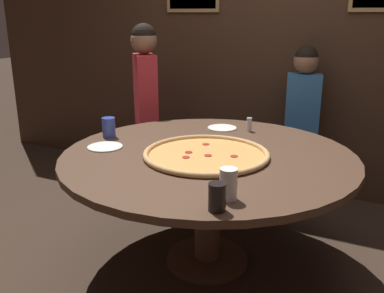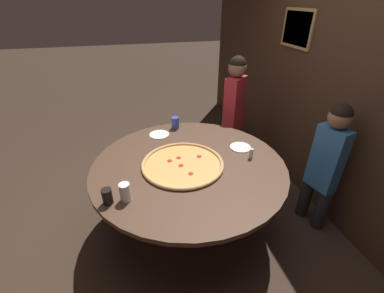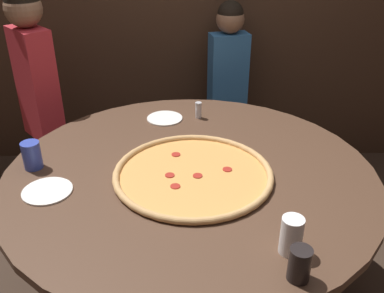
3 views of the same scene
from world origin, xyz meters
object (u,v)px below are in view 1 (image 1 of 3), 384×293
at_px(giant_pizza, 206,154).
at_px(condiment_shaker, 249,124).
at_px(dining_table, 208,171).
at_px(white_plate_left_side, 222,128).
at_px(diner_side_left, 146,100).
at_px(white_plate_right_side, 105,147).
at_px(drink_cup_far_right, 217,197).
at_px(drink_cup_by_shaker, 228,184).
at_px(diner_centre_back, 302,116).
at_px(drink_cup_far_left, 109,127).

distance_m(giant_pizza, condiment_shaker, 0.65).
height_order(dining_table, giant_pizza, giant_pizza).
bearing_deg(white_plate_left_side, diner_side_left, 161.98).
bearing_deg(condiment_shaker, diner_side_left, 166.17).
height_order(white_plate_right_side, diner_side_left, diner_side_left).
height_order(drink_cup_far_right, condiment_shaker, drink_cup_far_right).
xyz_separation_m(dining_table, condiment_shaker, (0.06, 0.59, 0.16)).
bearing_deg(drink_cup_far_right, giant_pizza, 117.74).
distance_m(white_plate_right_side, white_plate_left_side, 0.89).
relative_size(drink_cup_far_right, drink_cup_by_shaker, 0.84).
bearing_deg(dining_table, drink_cup_far_right, -63.49).
height_order(white_plate_left_side, diner_side_left, diner_side_left).
height_order(condiment_shaker, diner_centre_back, diner_centre_back).
relative_size(white_plate_right_side, condiment_shaker, 2.24).
bearing_deg(white_plate_right_side, drink_cup_far_right, -28.10).
distance_m(drink_cup_by_shaker, white_plate_right_side, 1.05).
height_order(drink_cup_far_right, diner_centre_back, diner_centre_back).
bearing_deg(giant_pizza, drink_cup_far_left, 173.25).
bearing_deg(white_plate_left_side, white_plate_right_side, -122.79).
height_order(giant_pizza, diner_centre_back, diner_centre_back).
relative_size(condiment_shaker, diner_centre_back, 0.07).
relative_size(dining_table, condiment_shaker, 18.08).
distance_m(dining_table, drink_cup_far_right, 0.80).
relative_size(drink_cup_by_shaker, diner_centre_back, 0.11).
height_order(dining_table, condiment_shaker, condiment_shaker).
bearing_deg(dining_table, white_plate_right_side, -164.19).
distance_m(condiment_shaker, diner_centre_back, 0.69).
bearing_deg(white_plate_right_side, diner_side_left, 108.00).
distance_m(drink_cup_by_shaker, white_plate_left_side, 1.24).
relative_size(dining_table, giant_pizza, 2.37).
xyz_separation_m(dining_table, white_plate_left_side, (-0.14, 0.57, 0.12)).
bearing_deg(diner_side_left, dining_table, -172.39).
xyz_separation_m(dining_table, giant_pizza, (0.01, -0.06, 0.13)).
relative_size(drink_cup_far_left, drink_cup_by_shaker, 0.91).
xyz_separation_m(dining_table, diner_side_left, (-0.95, 0.84, 0.21)).
relative_size(dining_table, drink_cup_far_left, 13.18).
distance_m(dining_table, diner_centre_back, 1.27).
bearing_deg(diner_side_left, giant_pizza, -173.99).
relative_size(condiment_shaker, diner_side_left, 0.07).
height_order(drink_cup_by_shaker, condiment_shaker, drink_cup_by_shaker).
xyz_separation_m(dining_table, diner_centre_back, (0.29, 1.24, 0.11)).
xyz_separation_m(diner_centre_back, diner_side_left, (-1.25, -0.40, 0.09)).
bearing_deg(dining_table, drink_cup_far_left, 177.69).
bearing_deg(diner_centre_back, white_plate_left_side, 43.62).
distance_m(giant_pizza, drink_cup_far_right, 0.72).
bearing_deg(dining_table, diner_centre_back, 76.78).
relative_size(drink_cup_far_left, white_plate_left_side, 0.64).
relative_size(giant_pizza, drink_cup_far_left, 5.56).
height_order(giant_pizza, white_plate_right_side, giant_pizza).
distance_m(drink_cup_far_left, diner_side_left, 0.83).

